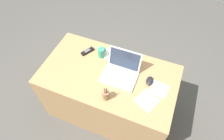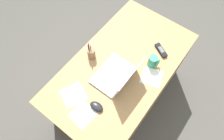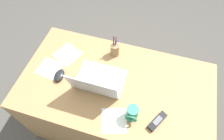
{
  "view_description": "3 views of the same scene",
  "coord_description": "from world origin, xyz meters",
  "px_view_note": "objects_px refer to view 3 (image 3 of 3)",
  "views": [
    {
      "loc": [
        0.45,
        -1.02,
        2.27
      ],
      "look_at": [
        0.04,
        -0.01,
        0.82
      ],
      "focal_mm": 30.9,
      "sensor_mm": 36.0,
      "label": 1
    },
    {
      "loc": [
        0.68,
        0.41,
        2.16
      ],
      "look_at": [
        0.1,
        -0.03,
        0.77
      ],
      "focal_mm": 31.57,
      "sensor_mm": 36.0,
      "label": 2
    },
    {
      "loc": [
        -0.17,
        0.64,
        1.92
      ],
      "look_at": [
        0.04,
        -0.04,
        0.82
      ],
      "focal_mm": 31.21,
      "sensor_mm": 36.0,
      "label": 3
    }
  ],
  "objects_px": {
    "coffee_mug_white": "(132,113)",
    "cordless_phone": "(157,121)",
    "laptop": "(98,81)",
    "pen_holder": "(115,50)",
    "computer_mouse": "(59,75)"
  },
  "relations": [
    {
      "from": "computer_mouse",
      "to": "cordless_phone",
      "type": "relative_size",
      "value": 0.72
    },
    {
      "from": "coffee_mug_white",
      "to": "cordless_phone",
      "type": "bearing_deg",
      "value": -176.05
    },
    {
      "from": "laptop",
      "to": "computer_mouse",
      "type": "height_order",
      "value": "laptop"
    },
    {
      "from": "coffee_mug_white",
      "to": "cordless_phone",
      "type": "height_order",
      "value": "coffee_mug_white"
    },
    {
      "from": "laptop",
      "to": "cordless_phone",
      "type": "xyz_separation_m",
      "value": [
        -0.43,
        0.15,
        -0.03
      ]
    },
    {
      "from": "laptop",
      "to": "coffee_mug_white",
      "type": "xyz_separation_m",
      "value": [
        -0.27,
        0.16,
        0.01
      ]
    },
    {
      "from": "pen_holder",
      "to": "coffee_mug_white",
      "type": "bearing_deg",
      "value": 118.24
    },
    {
      "from": "coffee_mug_white",
      "to": "pen_holder",
      "type": "bearing_deg",
      "value": -61.76
    },
    {
      "from": "computer_mouse",
      "to": "pen_holder",
      "type": "xyz_separation_m",
      "value": [
        -0.32,
        -0.31,
        0.03
      ]
    },
    {
      "from": "coffee_mug_white",
      "to": "cordless_phone",
      "type": "distance_m",
      "value": 0.17
    },
    {
      "from": "computer_mouse",
      "to": "cordless_phone",
      "type": "distance_m",
      "value": 0.73
    },
    {
      "from": "coffee_mug_white",
      "to": "pen_holder",
      "type": "relative_size",
      "value": 0.59
    },
    {
      "from": "laptop",
      "to": "coffee_mug_white",
      "type": "height_order",
      "value": "laptop"
    },
    {
      "from": "cordless_phone",
      "to": "computer_mouse",
      "type": "bearing_deg",
      "value": -9.91
    },
    {
      "from": "computer_mouse",
      "to": "coffee_mug_white",
      "type": "relative_size",
      "value": 1.0
    }
  ]
}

